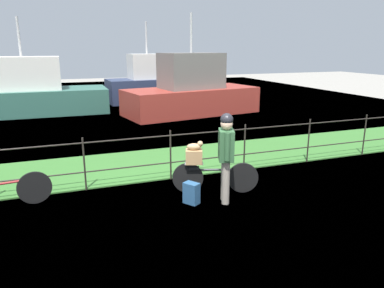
% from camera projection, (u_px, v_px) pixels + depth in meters
% --- Properties ---
extents(ground_plane, '(60.00, 60.00, 0.00)m').
position_uv_depth(ground_plane, '(203.00, 215.00, 6.31)').
color(ground_plane, gray).
extents(grass_strip, '(27.00, 2.40, 0.03)m').
position_uv_depth(grass_strip, '(157.00, 163.00, 9.11)').
color(grass_strip, '#38702D').
rests_on(grass_strip, ground).
extents(harbor_water, '(30.00, 30.00, 0.00)m').
position_uv_depth(harbor_water, '(109.00, 110.00, 16.80)').
color(harbor_water, '#426684').
rests_on(harbor_water, ground).
extents(iron_fence, '(18.04, 0.04, 1.10)m').
position_uv_depth(iron_fence, '(171.00, 151.00, 7.85)').
color(iron_fence, '#28231E').
rests_on(iron_fence, ground).
extents(bicycle_main, '(1.61, 0.63, 0.61)m').
position_uv_depth(bicycle_main, '(214.00, 177.00, 7.22)').
color(bicycle_main, black).
rests_on(bicycle_main, ground).
extents(wooden_crate, '(0.39, 0.35, 0.27)m').
position_uv_depth(wooden_crate, '(194.00, 157.00, 7.10)').
color(wooden_crate, '#A87F51').
rests_on(wooden_crate, bicycle_main).
extents(terrier_dog, '(0.32, 0.23, 0.18)m').
position_uv_depth(terrier_dog, '(195.00, 146.00, 7.05)').
color(terrier_dog, tan).
rests_on(terrier_dog, wooden_crate).
extents(cyclist_person, '(0.38, 0.51, 1.68)m').
position_uv_depth(cyclist_person, '(226.00, 150.00, 6.61)').
color(cyclist_person, gray).
rests_on(cyclist_person, ground).
extents(backpack_on_paving, '(0.31, 0.33, 0.40)m').
position_uv_depth(backpack_on_paving, '(191.00, 193.00, 6.73)').
color(backpack_on_paving, '#28517A').
rests_on(backpack_on_paving, ground).
extents(bicycle_parked, '(1.66, 0.27, 0.61)m').
position_uv_depth(bicycle_parked, '(1.00, 192.00, 6.46)').
color(bicycle_parked, black).
rests_on(bicycle_parked, ground).
extents(moored_boat_near, '(6.01, 3.26, 4.18)m').
position_uv_depth(moored_boat_near, '(191.00, 92.00, 15.70)').
color(moored_boat_near, '#9E3328').
rests_on(moored_boat_near, ground).
extents(moored_boat_mid, '(6.76, 2.41, 4.03)m').
position_uv_depth(moored_boat_mid, '(25.00, 94.00, 15.59)').
color(moored_boat_mid, '#336656').
rests_on(moored_boat_mid, ground).
extents(moored_boat_far, '(4.29, 2.15, 4.08)m').
position_uv_depth(moored_boat_far, '(148.00, 84.00, 19.29)').
color(moored_boat_far, '#2D3856').
rests_on(moored_boat_far, ground).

